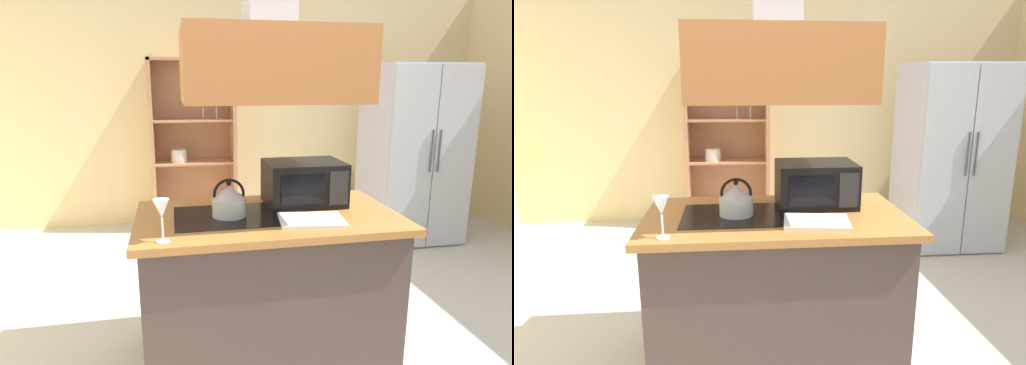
% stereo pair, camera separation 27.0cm
% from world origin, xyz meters
% --- Properties ---
extents(wall_back, '(6.00, 0.12, 2.70)m').
position_xyz_m(wall_back, '(0.00, 3.00, 1.35)').
color(wall_back, beige).
rests_on(wall_back, ground).
extents(kitchen_island, '(1.46, 0.82, 0.90)m').
position_xyz_m(kitchen_island, '(-0.22, 0.22, 0.45)').
color(kitchen_island, '#45362F').
rests_on(kitchen_island, ground).
extents(range_hood, '(0.90, 0.70, 1.18)m').
position_xyz_m(range_hood, '(-0.22, 0.22, 1.80)').
color(range_hood, '#A86230').
extents(refrigerator, '(0.90, 0.78, 1.80)m').
position_xyz_m(refrigerator, '(1.70, 1.95, 0.90)').
color(refrigerator, '#AEB1C8').
rests_on(refrigerator, ground).
extents(dish_cabinet, '(0.92, 0.40, 1.87)m').
position_xyz_m(dish_cabinet, '(-0.51, 2.78, 0.83)').
color(dish_cabinet, tan).
rests_on(dish_cabinet, ground).
extents(kettle, '(0.19, 0.19, 0.21)m').
position_xyz_m(kettle, '(-0.44, 0.22, 0.99)').
color(kettle, '#B3C0B5').
rests_on(kettle, kitchen_island).
extents(cutting_board, '(0.37, 0.28, 0.02)m').
position_xyz_m(cutting_board, '(-0.02, 0.04, 0.91)').
color(cutting_board, white).
rests_on(cutting_board, kitchen_island).
extents(microwave, '(0.46, 0.35, 0.26)m').
position_xyz_m(microwave, '(0.04, 0.39, 1.03)').
color(microwave, black).
rests_on(microwave, kitchen_island).
extents(wine_glass_on_counter, '(0.08, 0.08, 0.21)m').
position_xyz_m(wine_glass_on_counter, '(-0.79, -0.11, 1.05)').
color(wine_glass_on_counter, silver).
rests_on(wine_glass_on_counter, kitchen_island).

